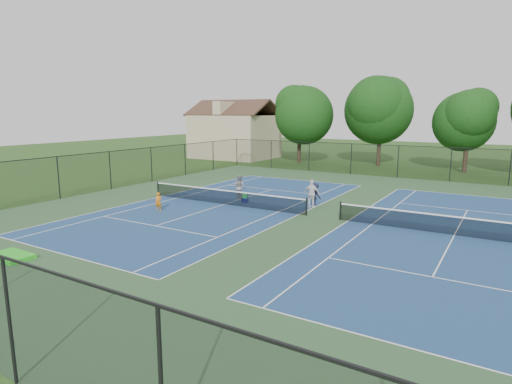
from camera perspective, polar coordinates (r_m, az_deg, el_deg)
The scene contains 16 objects.
ground at distance 25.16m, azimuth 8.91°, elevation -3.41°, with size 140.00×140.00×0.00m, color #234716.
court_pad at distance 25.16m, azimuth 8.91°, elevation -3.40°, with size 36.00×36.00×0.01m, color #315732.
tennis_court_left at distance 28.44m, azimuth -4.24°, elevation -1.47°, with size 12.00×23.83×1.07m.
tennis_court_right at distance 23.51m, azimuth 24.95°, elevation -5.05°, with size 12.00×23.83×1.07m.
perimeter_fence at distance 24.82m, azimuth 9.01°, elevation 0.18°, with size 36.08×36.08×3.02m.
tree_back_a at distance 51.64m, azimuth 5.86°, elevation 10.56°, with size 6.80×6.80×9.15m.
tree_back_b at distance 50.39m, azimuth 16.34°, elevation 10.83°, with size 7.60×7.60×10.03m.
tree_back_c at distance 47.83m, azimuth 26.53°, elevation 8.85°, with size 6.00×6.00×8.40m.
clapboard_house at distance 57.55m, azimuth -2.87°, elevation 7.67°, with size 10.80×8.10×7.65m.
child_player at distance 27.16m, azimuth -12.88°, elevation -1.26°, with size 0.42×0.28×1.16m, color orange.
instructor at distance 29.83m, azimuth -2.18°, elevation 0.65°, with size 0.86×0.67×1.77m, color gray.
bystander_a at distance 27.53m, azimuth 7.47°, elevation -0.22°, with size 1.06×0.44×1.81m, color white.
bystander_b at distance 28.12m, azimuth 7.88°, elevation -0.32°, with size 0.98×0.56×1.51m, color #181C36.
ball_crate at distance 29.00m, azimuth -1.51°, elevation -1.10°, with size 0.40×0.31×0.31m, color navy.
ball_hopper at distance 28.93m, azimuth -1.52°, elevation -0.43°, with size 0.34×0.28×0.38m, color green.
green_tarp at distance 20.81m, azimuth -29.80°, elevation -7.44°, with size 1.84×1.12×0.17m, color #199F16.
Camera 1 is at (9.15, -22.64, 6.04)m, focal length 30.00 mm.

